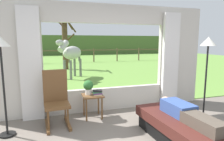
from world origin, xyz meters
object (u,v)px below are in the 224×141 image
(reclining_person, at_px, (185,113))
(horse, at_px, (71,53))
(side_table, at_px, (93,99))
(recliner_sofa, at_px, (182,129))
(potted_plant, at_px, (88,86))
(floor_lamp_right, at_px, (208,54))
(floor_lamp_left, at_px, (1,56))
(rocking_chair, at_px, (56,99))
(book_stack, at_px, (97,93))
(pasture_tree, at_px, (65,44))

(reclining_person, xyz_separation_m, horse, (-1.24, 6.31, 0.63))
(reclining_person, distance_m, side_table, 1.97)
(recliner_sofa, relative_size, potted_plant, 5.47)
(floor_lamp_right, bearing_deg, reclining_person, -145.93)
(side_table, relative_size, floor_lamp_left, 0.29)
(recliner_sofa, xyz_separation_m, horse, (-1.24, 6.26, 0.94))
(recliner_sofa, bearing_deg, rocking_chair, 143.39)
(floor_lamp_left, bearing_deg, recliner_sofa, -20.69)
(book_stack, relative_size, horse, 0.13)
(book_stack, relative_size, floor_lamp_left, 0.13)
(book_stack, relative_size, floor_lamp_right, 0.13)
(reclining_person, bearing_deg, side_table, 126.07)
(rocking_chair, distance_m, floor_lamp_left, 1.27)
(recliner_sofa, relative_size, book_stack, 7.63)
(pasture_tree, bearing_deg, reclining_person, -82.21)
(floor_lamp_right, height_order, pasture_tree, pasture_tree)
(recliner_sofa, height_order, reclining_person, reclining_person)
(floor_lamp_left, bearing_deg, pasture_tree, 78.88)
(rocking_chair, height_order, horse, horse)
(potted_plant, height_order, floor_lamp_right, floor_lamp_right)
(rocking_chair, height_order, book_stack, rocking_chair)
(floor_lamp_right, bearing_deg, book_stack, 160.25)
(pasture_tree, bearing_deg, book_stack, -89.08)
(recliner_sofa, bearing_deg, book_stack, 125.98)
(recliner_sofa, xyz_separation_m, floor_lamp_left, (-2.90, 1.10, 1.22))
(floor_lamp_right, bearing_deg, horse, 111.74)
(potted_plant, relative_size, pasture_tree, 0.10)
(potted_plant, distance_m, floor_lamp_left, 1.79)
(recliner_sofa, relative_size, rocking_chair, 1.56)
(potted_plant, height_order, book_stack, potted_plant)
(recliner_sofa, bearing_deg, floor_lamp_left, 155.91)
(potted_plant, height_order, horse, horse)
(book_stack, bearing_deg, reclining_person, -51.60)
(recliner_sofa, distance_m, book_stack, 1.86)
(recliner_sofa, bearing_deg, horse, 97.76)
(floor_lamp_left, bearing_deg, reclining_person, -21.55)
(side_table, bearing_deg, floor_lamp_right, -20.34)
(floor_lamp_left, height_order, horse, floor_lamp_left)
(reclining_person, height_order, book_stack, reclining_person)
(potted_plant, bearing_deg, book_stack, -34.59)
(rocking_chair, height_order, side_table, rocking_chair)
(book_stack, bearing_deg, pasture_tree, 90.92)
(floor_lamp_left, bearing_deg, side_table, 12.79)
(rocking_chair, bearing_deg, pasture_tree, 80.48)
(side_table, distance_m, pasture_tree, 7.94)
(horse, xyz_separation_m, pasture_tree, (-0.05, 3.07, 0.40))
(reclining_person, relative_size, book_stack, 6.26)
(book_stack, xyz_separation_m, horse, (-0.08, 4.85, 0.58))
(potted_plant, distance_m, book_stack, 0.25)
(rocking_chair, bearing_deg, floor_lamp_left, -169.50)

